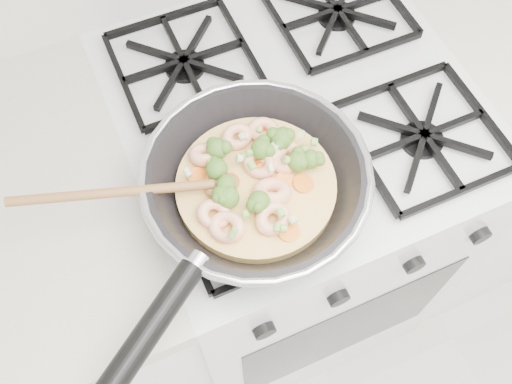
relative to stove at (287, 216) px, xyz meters
name	(u,v)px	position (x,y,z in m)	size (l,w,h in m)	color
stove	(287,216)	(0.00, 0.00, 0.00)	(0.60, 0.60, 0.92)	silver
skillet	(253,184)	(-0.15, -0.14, 0.50)	(0.50, 0.38, 0.09)	black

